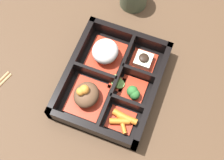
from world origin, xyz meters
TOP-DOWN VIEW (x-y plane):
  - ground_plane at (0.00, 0.00)m, footprint 3.00×3.00m
  - bento_base at (0.00, 0.00)m, footprint 0.27×0.22m
  - bento_rim at (-0.00, -0.00)m, footprint 0.27×0.22m
  - bowl_stew at (-0.06, 0.04)m, footprint 0.10×0.09m
  - bowl_rice at (0.06, 0.04)m, footprint 0.10×0.09m
  - bowl_carrots at (-0.08, -0.06)m, footprint 0.06×0.07m
  - bowl_greens at (-0.01, -0.06)m, footprint 0.06×0.06m
  - bowl_tofu at (0.08, -0.05)m, footprint 0.06×0.06m
  - bowl_pickles at (0.00, -0.01)m, footprint 0.04×0.04m

SIDE VIEW (x-z plane):
  - ground_plane at x=0.00m, z-range 0.00..0.00m
  - bento_base at x=0.00m, z-range 0.00..0.01m
  - bowl_pickles at x=0.00m, z-range 0.01..0.02m
  - bowl_carrots at x=-0.08m, z-range 0.01..0.03m
  - bowl_tofu at x=0.08m, z-range 0.01..0.04m
  - bowl_greens at x=-0.01m, z-range 0.01..0.04m
  - bento_rim at x=0.00m, z-range 0.00..0.05m
  - bowl_stew at x=-0.06m, z-range 0.00..0.06m
  - bowl_rice at x=0.06m, z-range 0.01..0.06m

